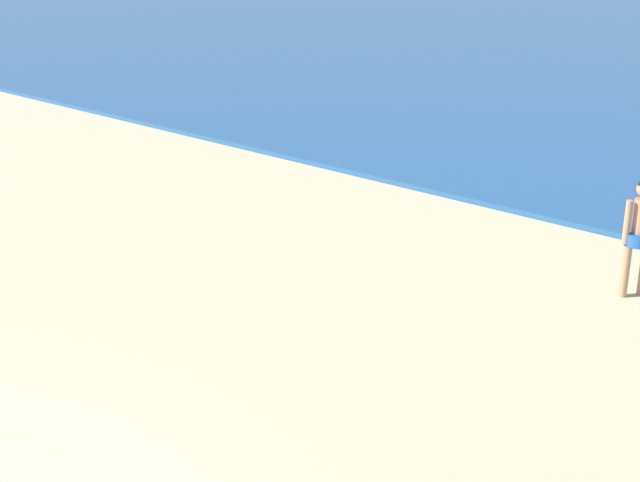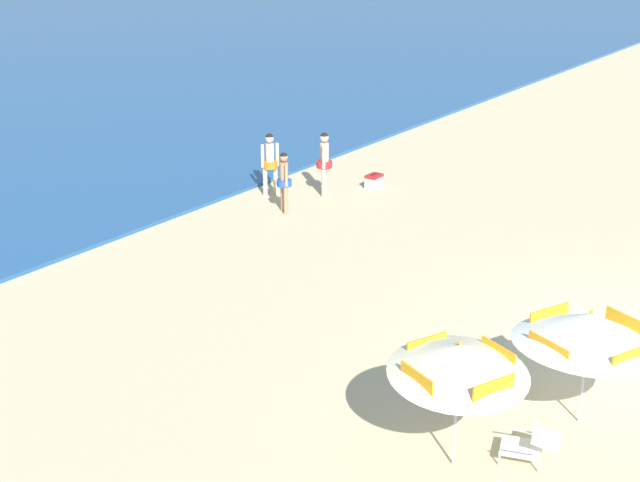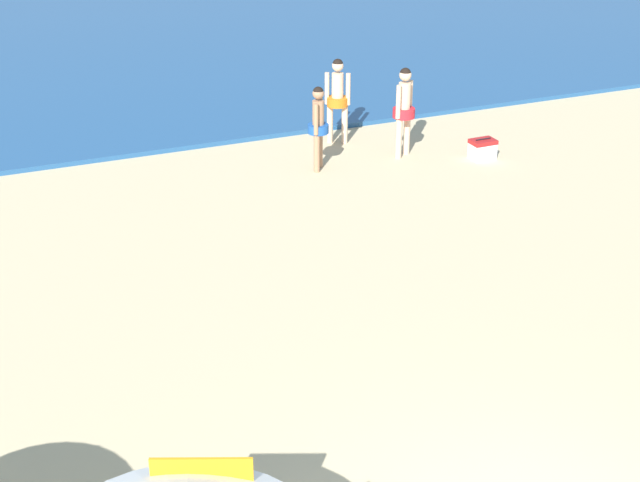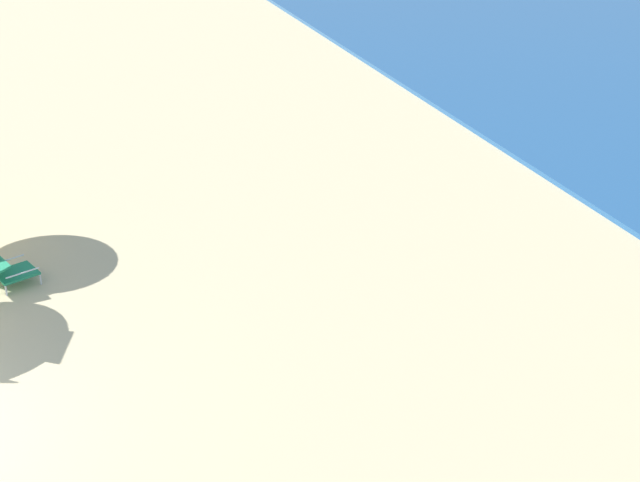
% 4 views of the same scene
% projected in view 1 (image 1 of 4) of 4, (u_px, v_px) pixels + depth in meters
% --- Properties ---
extents(person_wading_in, '(0.40, 0.42, 1.64)m').
position_uv_depth(person_wading_in, '(640.00, 230.00, 11.93)').
color(person_wading_in, tan).
rests_on(person_wading_in, ground).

